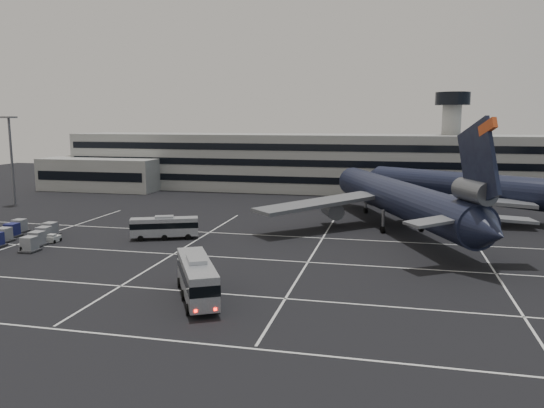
{
  "coord_description": "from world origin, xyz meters",
  "views": [
    {
      "loc": [
        22.08,
        -59.52,
        17.61
      ],
      "look_at": [
        4.28,
        17.53,
        5.0
      ],
      "focal_mm": 35.0,
      "sensor_mm": 36.0,
      "label": 1
    }
  ],
  "objects_px": {
    "trijet_main": "(399,198)",
    "uld_cluster": "(20,236)",
    "bus_far": "(165,226)",
    "bus_near": "(197,276)",
    "tug_a": "(54,238)"
  },
  "relations": [
    {
      "from": "trijet_main",
      "to": "tug_a",
      "type": "distance_m",
      "value": 52.87
    },
    {
      "from": "uld_cluster",
      "to": "tug_a",
      "type": "bearing_deg",
      "value": 13.16
    },
    {
      "from": "tug_a",
      "to": "bus_near",
      "type": "bearing_deg",
      "value": -32.52
    },
    {
      "from": "bus_near",
      "to": "trijet_main",
      "type": "bearing_deg",
      "value": 34.84
    },
    {
      "from": "trijet_main",
      "to": "bus_far",
      "type": "xyz_separation_m",
      "value": [
        -34.02,
        -14.13,
        -3.34
      ]
    },
    {
      "from": "trijet_main",
      "to": "bus_far",
      "type": "bearing_deg",
      "value": -179.54
    },
    {
      "from": "trijet_main",
      "to": "tug_a",
      "type": "xyz_separation_m",
      "value": [
        -48.78,
        -19.85,
        -4.68
      ]
    },
    {
      "from": "bus_far",
      "to": "trijet_main",
      "type": "bearing_deg",
      "value": -89.38
    },
    {
      "from": "bus_near",
      "to": "uld_cluster",
      "type": "bearing_deg",
      "value": 124.85
    },
    {
      "from": "bus_far",
      "to": "uld_cluster",
      "type": "xyz_separation_m",
      "value": [
        -19.48,
        -6.82,
        -0.91
      ]
    },
    {
      "from": "trijet_main",
      "to": "tug_a",
      "type": "bearing_deg",
      "value": -179.95
    },
    {
      "from": "bus_near",
      "to": "uld_cluster",
      "type": "relative_size",
      "value": 0.77
    },
    {
      "from": "trijet_main",
      "to": "uld_cluster",
      "type": "height_order",
      "value": "trijet_main"
    },
    {
      "from": "bus_near",
      "to": "bus_far",
      "type": "distance_m",
      "value": 28.14
    },
    {
      "from": "trijet_main",
      "to": "bus_far",
      "type": "relative_size",
      "value": 5.49
    }
  ]
}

